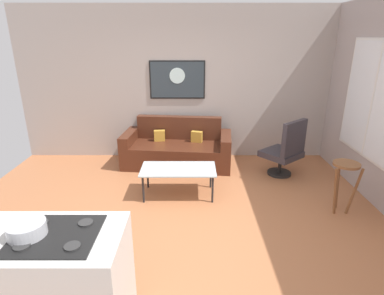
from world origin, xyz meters
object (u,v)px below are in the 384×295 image
(armchair, at_px, (287,150))
(wall_painting, at_px, (178,80))
(couch, at_px, (178,150))
(bar_stool, at_px, (346,175))
(mixing_bowl, at_px, (28,230))
(coffee_table, at_px, (179,170))

(armchair, bearing_deg, wall_painting, 152.47)
(couch, relative_size, bar_stool, 2.81)
(couch, relative_size, mixing_bowl, 7.54)
(bar_stool, relative_size, wall_painting, 0.70)
(armchair, distance_m, bar_stool, 1.25)
(armchair, distance_m, wall_painting, 2.32)
(coffee_table, relative_size, wall_painting, 1.07)
(coffee_table, bearing_deg, bar_stool, -12.56)
(couch, xyz_separation_m, coffee_table, (0.07, -1.19, 0.11))
(armchair, relative_size, mixing_bowl, 3.71)
(couch, bearing_deg, coffee_table, -86.73)
(armchair, relative_size, bar_stool, 1.38)
(mixing_bowl, distance_m, wall_painting, 4.10)
(coffee_table, bearing_deg, wall_painting, 92.48)
(couch, height_order, wall_painting, wall_painting)
(coffee_table, relative_size, mixing_bowl, 4.11)
(coffee_table, relative_size, armchair, 1.11)
(couch, bearing_deg, mixing_bowl, -104.30)
(armchair, height_order, wall_painting, wall_painting)
(armchair, xyz_separation_m, bar_stool, (0.43, -1.17, 0.09))
(couch, relative_size, coffee_table, 1.84)
(couch, distance_m, bar_stool, 2.84)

